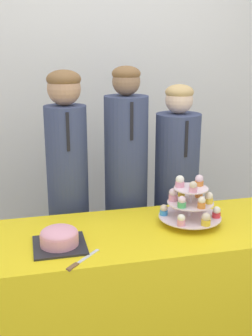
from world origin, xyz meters
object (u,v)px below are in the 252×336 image
cake_knife (78,263)px  student_2 (176,200)px  cupcake_stand (191,203)px  student_0 (68,198)px  student_1 (126,196)px  round_cake (59,237)px

cake_knife → student_2: size_ratio=0.12×
cupcake_stand → student_0: student_0 is taller
student_0 → student_1: 0.36m
student_0 → student_1: (0.36, 0.00, -0.02)m
student_1 → student_2: size_ratio=1.08×
cake_knife → student_0: bearing=42.2°
student_0 → student_2: student_0 is taller
round_cake → cupcake_stand: bearing=8.9°
cake_knife → cupcake_stand: (0.63, 0.29, 0.11)m
round_cake → student_1: size_ratio=0.16×
round_cake → student_2: 1.01m
round_cake → student_0: bearing=80.1°
cake_knife → student_1: 0.89m
round_cake → cupcake_stand: size_ratio=0.74×
student_1 → cupcake_stand: bearing=-65.1°
cake_knife → student_0: size_ratio=0.11×
round_cake → student_2: bearing=37.1°
cupcake_stand → student_1: bearing=114.9°
cupcake_stand → cake_knife: bearing=-155.2°
round_cake → cake_knife: 0.20m
student_1 → student_2: student_1 is taller
round_cake → student_2: student_2 is taller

